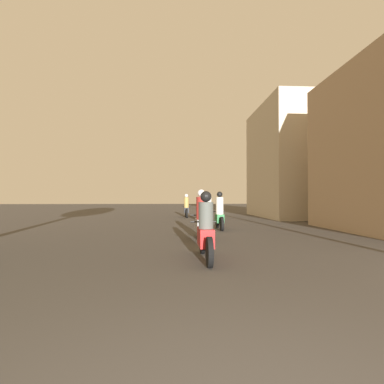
{
  "coord_description": "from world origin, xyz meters",
  "views": [
    {
      "loc": [
        -0.41,
        -1.17,
        1.36
      ],
      "look_at": [
        0.69,
        16.79,
        1.67
      ],
      "focal_mm": 28.0,
      "sensor_mm": 36.0,
      "label": 1
    }
  ],
  "objects": [
    {
      "name": "motorcycle_green",
      "position": [
        1.53,
        11.41,
        0.64
      ],
      "size": [
        0.6,
        1.85,
        1.6
      ],
      "rotation": [
        0.0,
        0.0,
        0.0
      ],
      "color": "black",
      "rests_on": "ground_plane"
    },
    {
      "name": "building_right_far",
      "position": [
        8.22,
        19.11,
        3.84
      ],
      "size": [
        5.39,
        7.53,
        7.68
      ],
      "color": "beige",
      "rests_on": "ground_plane"
    },
    {
      "name": "motorcycle_red",
      "position": [
        0.28,
        5.3,
        0.6
      ],
      "size": [
        0.6,
        2.04,
        1.49
      ],
      "rotation": [
        0.0,
        0.0,
        0.07
      ],
      "color": "black",
      "rests_on": "ground_plane"
    },
    {
      "name": "motorcycle_black",
      "position": [
        0.45,
        19.13,
        0.63
      ],
      "size": [
        0.6,
        2.06,
        1.58
      ],
      "rotation": [
        0.0,
        0.0,
        0.13
      ],
      "color": "black",
      "rests_on": "ground_plane"
    },
    {
      "name": "motorcycle_silver",
      "position": [
        0.47,
        8.36,
        0.63
      ],
      "size": [
        0.6,
        1.9,
        1.61
      ],
      "rotation": [
        0.0,
        0.0,
        0.11
      ],
      "color": "black",
      "rests_on": "ground_plane"
    },
    {
      "name": "motorcycle_yellow",
      "position": [
        1.34,
        13.96,
        0.65
      ],
      "size": [
        0.6,
        1.97,
        1.62
      ],
      "rotation": [
        0.0,
        0.0,
        -0.13
      ],
      "color": "black",
      "rests_on": "ground_plane"
    }
  ]
}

